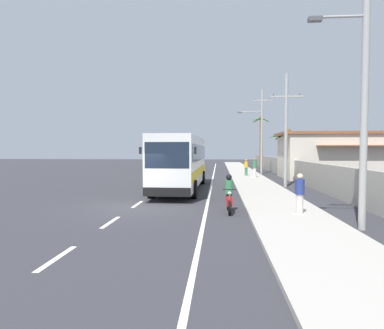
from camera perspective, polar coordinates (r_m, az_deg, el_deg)
name	(u,v)px	position (r m, az deg, el deg)	size (l,w,h in m)	color
ground_plane	(133,207)	(16.20, -9.89, -7.10)	(160.00, 160.00, 0.00)	#303035
sidewalk_kerb	(256,185)	(25.75, 10.78, -3.39)	(3.20, 90.00, 0.14)	#A8A399
lane_markings	(199,180)	(30.03, 1.12, -2.64)	(3.60, 71.00, 0.01)	white
boundary_wall	(296,171)	(30.25, 17.14, -1.01)	(0.24, 60.00, 1.81)	#9E998E
coach_bus_foreground	(182,160)	(22.83, -1.73, 0.70)	(2.95, 12.33, 3.80)	silver
coach_bus_far_lane	(175,155)	(45.03, -2.92, 1.63)	(3.53, 10.89, 3.88)	gold
motorcycle_beside_bus	(229,197)	(14.69, 6.28, -5.45)	(0.56, 1.96, 1.63)	black
pedestrian_near_kerb	(300,193)	(14.22, 17.77, -4.54)	(0.36, 0.36, 1.60)	beige
pedestrian_midwalk	(255,167)	(31.90, 10.55, -0.47)	(0.36, 0.36, 1.77)	beige
pedestrian_far_walk	(246,167)	(33.96, 9.14, -0.39)	(0.36, 0.36, 1.64)	#2D7A47
utility_pole_nearest	(363,76)	(12.82, 27.00, 13.18)	(3.15, 0.24, 9.56)	#9E9E99
utility_pole_mid	(286,128)	(25.20, 15.62, 5.91)	(2.31, 0.24, 8.12)	#9E9E99
utility_pole_far	(261,129)	(38.08, 11.59, 5.85)	(3.66, 0.24, 9.30)	#9E9E99
palm_nearest	(288,142)	(35.72, 15.94, 3.75)	(3.92, 3.60, 4.87)	brown
palm_second	(261,133)	(52.59, 11.53, 5.23)	(2.85, 2.81, 7.81)	brown
roadside_building	(363,155)	(35.21, 26.91, 1.37)	(15.47, 7.14, 4.30)	beige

